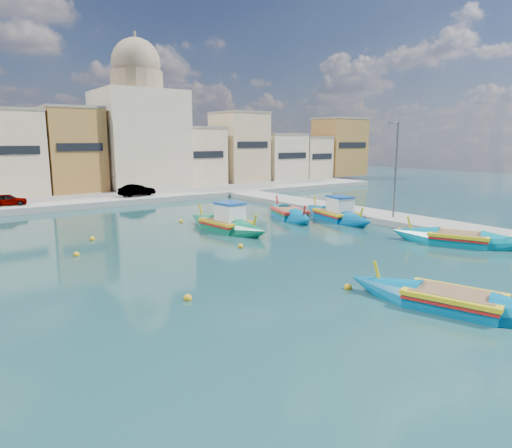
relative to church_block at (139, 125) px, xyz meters
name	(u,v)px	position (x,y,z in m)	size (l,w,h in m)	color
ground	(261,280)	(-10.00, -40.00, -8.41)	(160.00, 160.00, 0.00)	#113034
east_quay	(468,232)	(8.00, -40.00, -8.16)	(4.00, 70.00, 0.50)	gray
north_quay	(79,201)	(-10.00, -8.00, -8.11)	(80.00, 8.00, 0.60)	gray
north_townhouses	(116,153)	(-3.32, -0.64, -3.41)	(83.20, 7.87, 10.19)	beige
church_block	(139,125)	(0.00, 0.00, 0.00)	(10.00, 10.00, 19.10)	beige
quay_street_lamp	(395,169)	(7.44, -34.00, -4.07)	(1.18, 0.16, 8.00)	#595B60
luzzu_turquoise_cabin	(336,215)	(4.99, -30.19, -8.03)	(4.29, 10.09, 3.17)	#005C98
luzzu_blue_cabin	(226,225)	(-4.89, -28.67, -8.01)	(3.08, 9.40, 3.27)	#0B754F
luzzu_cyan_mid	(289,215)	(2.39, -27.20, -8.12)	(5.06, 9.38, 2.72)	#0069A1
luzzu_blue_south	(454,303)	(-6.05, -47.48, -8.14)	(4.71, 9.16, 2.59)	#006DA2
luzzu_cyan_south	(459,240)	(4.75, -41.29, -8.12)	(5.70, 8.83, 2.72)	#008199
mooring_buoys	(217,248)	(-8.50, -33.44, -8.33)	(21.62, 19.93, 0.36)	gold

